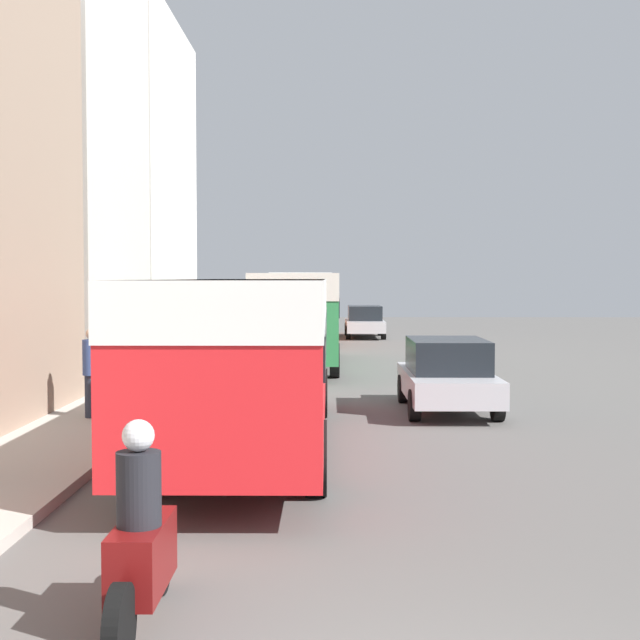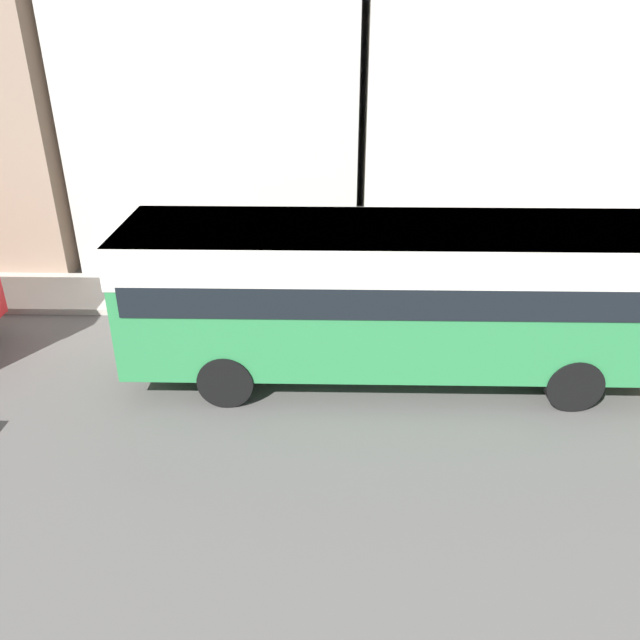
% 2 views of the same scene
% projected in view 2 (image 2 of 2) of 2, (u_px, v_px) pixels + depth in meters
% --- Properties ---
extents(building_far_terrace, '(6.07, 7.20, 11.93)m').
position_uv_depth(building_far_terrace, '(221.00, 27.00, 16.50)').
color(building_far_terrace, beige).
rests_on(building_far_terrace, ground_plane).
extents(building_end_row, '(5.34, 9.72, 12.31)m').
position_uv_depth(building_end_row, '(555.00, 20.00, 15.93)').
color(building_end_row, silver).
rests_on(building_end_row, ground_plane).
extents(bus_following, '(2.53, 9.96, 2.99)m').
position_uv_depth(bus_following, '(398.00, 282.00, 11.38)').
color(bus_following, '#2D8447').
rests_on(bus_following, ground_plane).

